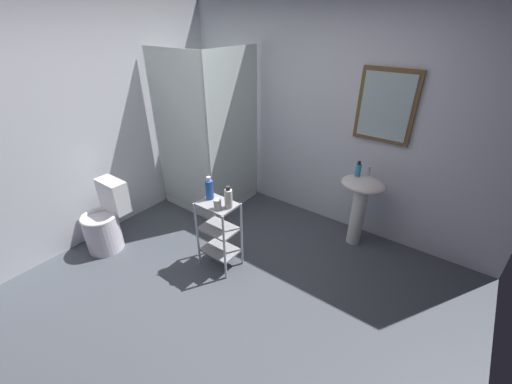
{
  "coord_description": "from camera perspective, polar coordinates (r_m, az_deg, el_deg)",
  "views": [
    {
      "loc": [
        1.54,
        -1.5,
        2.3
      ],
      "look_at": [
        0.0,
        0.58,
        0.85
      ],
      "focal_mm": 22.28,
      "sensor_mm": 36.0,
      "label": 1
    }
  ],
  "objects": [
    {
      "name": "shampoo_bottle_blue",
      "position": [
        3.05,
        -8.36,
        0.52
      ],
      "size": [
        0.08,
        0.08,
        0.23
      ],
      "color": "#2452B1",
      "rests_on": "storage_cart"
    },
    {
      "name": "pedestal_sink",
      "position": [
        3.57,
        18.27,
        -1.03
      ],
      "size": [
        0.46,
        0.37,
        0.81
      ],
      "color": "white",
      "rests_on": "ground_plane"
    },
    {
      "name": "wall_left",
      "position": [
        3.85,
        -28.91,
        9.92
      ],
      "size": [
        0.1,
        4.2,
        2.5
      ],
      "primitive_type": "cube",
      "color": "silver",
      "rests_on": "ground_plane"
    },
    {
      "name": "ground_plane",
      "position": [
        3.15,
        -6.62,
        -17.97
      ],
      "size": [
        4.2,
        4.2,
        0.02
      ],
      "primitive_type": "cube",
      "color": "#464B54"
    },
    {
      "name": "storage_cart",
      "position": [
        3.18,
        -6.63,
        -6.74
      ],
      "size": [
        0.38,
        0.28,
        0.74
      ],
      "color": "silver",
      "rests_on": "ground_plane"
    },
    {
      "name": "shower_stall",
      "position": [
        4.26,
        -8.16,
        3.55
      ],
      "size": [
        0.92,
        0.92,
        2.0
      ],
      "color": "white",
      "rests_on": "ground_plane"
    },
    {
      "name": "toilet",
      "position": [
        3.85,
        -25.4,
        -4.93
      ],
      "size": [
        0.37,
        0.49,
        0.76
      ],
      "color": "white",
      "rests_on": "ground_plane"
    },
    {
      "name": "sink_faucet",
      "position": [
        3.55,
        19.64,
        3.67
      ],
      "size": [
        0.03,
        0.03,
        0.1
      ],
      "primitive_type": "cylinder",
      "color": "silver",
      "rests_on": "pedestal_sink"
    },
    {
      "name": "rinse_cup",
      "position": [
        2.91,
        -6.93,
        -2.15
      ],
      "size": [
        0.07,
        0.07,
        0.1
      ],
      "primitive_type": "cylinder",
      "color": "silver",
      "rests_on": "storage_cart"
    },
    {
      "name": "wall_back",
      "position": [
        3.83,
        11.76,
        12.9
      ],
      "size": [
        4.2,
        0.14,
        2.5
      ],
      "color": "silver",
      "rests_on": "ground_plane"
    },
    {
      "name": "lotion_bottle_white",
      "position": [
        2.89,
        -4.97,
        -1.14
      ],
      "size": [
        0.07,
        0.07,
        0.22
      ],
      "color": "white",
      "rests_on": "storage_cart"
    },
    {
      "name": "hand_soap_bottle",
      "position": [
        3.49,
        17.87,
        3.85
      ],
      "size": [
        0.06,
        0.06,
        0.16
      ],
      "color": "#389ED1",
      "rests_on": "pedestal_sink"
    }
  ]
}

